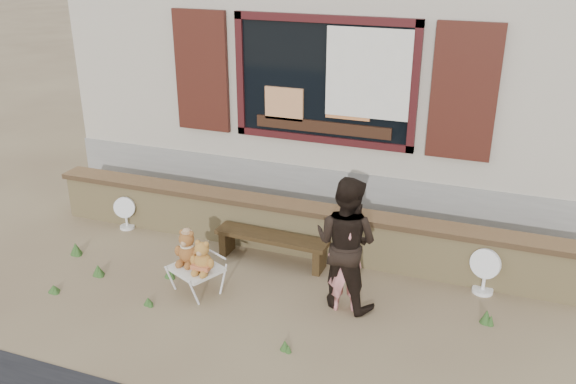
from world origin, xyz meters
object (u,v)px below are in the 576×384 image
at_px(folding_chair, 196,269).
at_px(teddy_bear_left, 188,246).
at_px(adult, 346,243).
at_px(teddy_bear_right, 203,256).
at_px(child, 345,268).
at_px(bench, 272,242).

xyz_separation_m(folding_chair, teddy_bear_left, (-0.13, 0.06, 0.24)).
height_order(teddy_bear_left, adult, adult).
bearing_deg(teddy_bear_right, child, 35.57).
relative_size(teddy_bear_right, adult, 0.26).
relative_size(bench, teddy_bear_right, 3.69).
distance_m(child, adult, 0.28).
distance_m(folding_chair, teddy_bear_right, 0.27).
bearing_deg(adult, bench, -15.11).
bearing_deg(teddy_bear_left, teddy_bear_right, 0.00).
relative_size(folding_chair, adult, 0.44).
bearing_deg(child, teddy_bear_left, -13.27).
xyz_separation_m(bench, adult, (1.11, -0.59, 0.49)).
relative_size(bench, adult, 0.96).
height_order(child, adult, adult).
bearing_deg(child, teddy_bear_right, -8.16).
distance_m(teddy_bear_right, adult, 1.61).
bearing_deg(bench, teddy_bear_left, -124.93).
distance_m(folding_chair, child, 1.72).
xyz_separation_m(bench, folding_chair, (-0.55, -0.96, 0.02)).
bearing_deg(bench, child, -29.96).
xyz_separation_m(child, adult, (-0.03, 0.12, 0.25)).
height_order(folding_chair, teddy_bear_left, teddy_bear_left).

